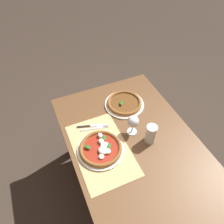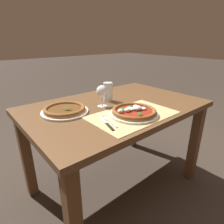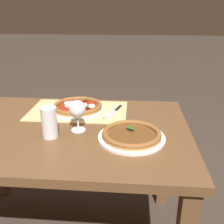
{
  "view_description": "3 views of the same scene",
  "coord_description": "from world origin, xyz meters",
  "px_view_note": "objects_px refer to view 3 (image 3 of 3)",
  "views": [
    {
      "loc": [
        0.7,
        -0.47,
        1.97
      ],
      "look_at": [
        -0.26,
        -0.06,
        0.83
      ],
      "focal_mm": 35.0,
      "sensor_mm": 36.0,
      "label": 1
    },
    {
      "loc": [
        -0.86,
        -0.98,
        1.19
      ],
      "look_at": [
        -0.17,
        -0.16,
        0.77
      ],
      "focal_mm": 30.0,
      "sensor_mm": 36.0,
      "label": 2
    },
    {
      "loc": [
        -0.36,
        1.16,
        1.3
      ],
      "look_at": [
        -0.26,
        -0.09,
        0.79
      ],
      "focal_mm": 42.0,
      "sensor_mm": 36.0,
      "label": 3
    }
  ],
  "objects_px": {
    "pizza_near": "(77,107)",
    "pint_glass": "(49,123)",
    "fork": "(109,112)",
    "knife": "(114,112)",
    "pizza_far": "(132,135)",
    "wine_glass": "(77,110)"
  },
  "relations": [
    {
      "from": "pint_glass",
      "to": "wine_glass",
      "type": "bearing_deg",
      "value": -146.55
    },
    {
      "from": "pizza_near",
      "to": "pizza_far",
      "type": "distance_m",
      "value": 0.45
    },
    {
      "from": "fork",
      "to": "pizza_far",
      "type": "bearing_deg",
      "value": 113.66
    },
    {
      "from": "pizza_near",
      "to": "wine_glass",
      "type": "distance_m",
      "value": 0.28
    },
    {
      "from": "pizza_near",
      "to": "pint_glass",
      "type": "relative_size",
      "value": 2.13
    },
    {
      "from": "pizza_far",
      "to": "fork",
      "type": "bearing_deg",
      "value": -66.34
    },
    {
      "from": "pizza_near",
      "to": "wine_glass",
      "type": "height_order",
      "value": "wine_glass"
    },
    {
      "from": "fork",
      "to": "knife",
      "type": "height_order",
      "value": "knife"
    },
    {
      "from": "knife",
      "to": "pizza_far",
      "type": "bearing_deg",
      "value": 108.12
    },
    {
      "from": "pizza_near",
      "to": "wine_glass",
      "type": "xyz_separation_m",
      "value": [
        -0.06,
        0.26,
        0.08
      ]
    },
    {
      "from": "knife",
      "to": "pint_glass",
      "type": "bearing_deg",
      "value": 49.33
    },
    {
      "from": "pizza_far",
      "to": "knife",
      "type": "relative_size",
      "value": 1.45
    },
    {
      "from": "pint_glass",
      "to": "knife",
      "type": "distance_m",
      "value": 0.42
    },
    {
      "from": "wine_glass",
      "to": "knife",
      "type": "xyz_separation_m",
      "value": [
        -0.16,
        -0.24,
        -0.1
      ]
    },
    {
      "from": "wine_glass",
      "to": "knife",
      "type": "height_order",
      "value": "wine_glass"
    },
    {
      "from": "fork",
      "to": "knife",
      "type": "bearing_deg",
      "value": -159.81
    },
    {
      "from": "pizza_near",
      "to": "knife",
      "type": "relative_size",
      "value": 1.47
    },
    {
      "from": "wine_glass",
      "to": "pint_glass",
      "type": "height_order",
      "value": "wine_glass"
    },
    {
      "from": "wine_glass",
      "to": "fork",
      "type": "distance_m",
      "value": 0.28
    },
    {
      "from": "pizza_near",
      "to": "pint_glass",
      "type": "height_order",
      "value": "pint_glass"
    },
    {
      "from": "wine_glass",
      "to": "pizza_far",
      "type": "bearing_deg",
      "value": 165.88
    },
    {
      "from": "pizza_near",
      "to": "knife",
      "type": "height_order",
      "value": "pizza_near"
    }
  ]
}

